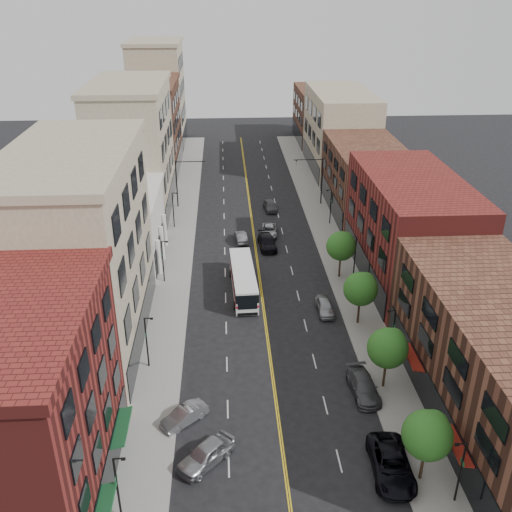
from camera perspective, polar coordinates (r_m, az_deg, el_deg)
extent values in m
plane|color=black|center=(46.64, 2.32, -16.47)|extent=(220.00, 220.00, 0.00)
cube|color=gray|center=(76.26, -7.68, 1.42)|extent=(4.00, 110.00, 0.15)
cube|color=gray|center=(77.25, 7.28, 1.77)|extent=(4.00, 110.00, 0.15)
cube|color=maroon|center=(39.61, -22.74, -14.59)|extent=(10.00, 16.00, 14.00)
cube|color=gray|center=(53.94, -17.15, 0.13)|extent=(10.00, 22.00, 18.00)
cube|color=silver|center=(71.99, -13.63, 2.78)|extent=(10.00, 14.00, 8.00)
cube|color=gray|center=(86.26, -12.19, 10.30)|extent=(10.00, 20.00, 18.00)
cube|color=#542F21|center=(105.83, -10.63, 12.45)|extent=(10.00, 20.00, 15.00)
cube|color=gray|center=(122.84, -9.78, 15.55)|extent=(10.00, 16.00, 20.00)
cube|color=#542F21|center=(47.99, 23.41, -9.96)|extent=(10.00, 26.00, 10.00)
cube|color=maroon|center=(66.86, 15.10, 2.65)|extent=(10.00, 22.00, 12.00)
cube|color=#542F21|center=(86.07, 10.94, 7.59)|extent=(10.00, 20.00, 10.00)
cube|color=gray|center=(105.24, 8.38, 12.26)|extent=(10.00, 22.00, 14.00)
cube|color=#542F21|center=(124.74, 6.56, 13.79)|extent=(10.00, 18.00, 11.00)
cylinder|color=black|center=(43.25, 16.28, -19.38)|extent=(0.22, 0.22, 2.50)
sphere|color=#275E1A|center=(41.46, 16.75, -16.79)|extent=(3.40, 3.40, 3.40)
sphere|color=#275E1A|center=(41.56, 17.34, -15.82)|extent=(2.04, 2.04, 2.04)
cylinder|color=black|center=(50.35, 12.72, -11.43)|extent=(0.22, 0.22, 2.50)
sphere|color=#275E1A|center=(48.82, 13.02, -8.96)|extent=(3.40, 3.40, 3.40)
sphere|color=#275E1A|center=(48.99, 13.52, -8.17)|extent=(2.04, 2.04, 2.04)
cylinder|color=black|center=(58.31, 10.21, -5.52)|extent=(0.22, 0.22, 2.50)
sphere|color=#275E1A|center=(56.99, 10.42, -3.25)|extent=(3.40, 3.40, 3.40)
sphere|color=#275E1A|center=(57.21, 10.86, -2.59)|extent=(2.04, 2.04, 2.04)
cylinder|color=black|center=(66.82, 8.36, -1.07)|extent=(0.22, 0.22, 2.50)
sphere|color=#275E1A|center=(65.67, 8.51, 0.99)|extent=(3.40, 3.40, 3.40)
sphere|color=#275E1A|center=(65.92, 8.90, 1.55)|extent=(2.04, 2.04, 2.04)
cylinder|color=black|center=(39.62, -13.69, -21.65)|extent=(0.14, 0.14, 5.00)
cylinder|color=black|center=(37.77, -13.55, -19.09)|extent=(0.70, 0.10, 0.10)
cube|color=black|center=(37.76, -13.15, -19.16)|extent=(0.28, 0.14, 0.14)
cube|color=#19592D|center=(38.97, -13.83, -20.75)|extent=(0.04, 0.55, 0.35)
cylinder|color=black|center=(51.62, -10.87, -8.49)|extent=(0.14, 0.14, 5.00)
cylinder|color=black|center=(50.22, -10.71, -6.13)|extent=(0.70, 0.10, 0.10)
cube|color=black|center=(50.21, -10.42, -6.18)|extent=(0.28, 0.14, 0.14)
cube|color=#19592D|center=(51.12, -10.96, -7.66)|extent=(0.04, 0.55, 0.35)
cylinder|color=black|center=(65.36, -9.29, -0.55)|extent=(0.14, 0.14, 5.00)
cylinder|color=black|center=(64.26, -9.14, 1.45)|extent=(0.70, 0.10, 0.10)
cube|color=black|center=(64.25, -8.91, 1.42)|extent=(0.28, 0.14, 0.14)
cube|color=#19592D|center=(64.97, -9.35, 0.16)|extent=(0.04, 0.55, 0.35)
cylinder|color=black|center=(79.95, -8.28, 4.56)|extent=(0.14, 0.14, 5.00)
cylinder|color=black|center=(79.05, -8.14, 6.26)|extent=(0.70, 0.10, 0.10)
cube|color=black|center=(79.04, -7.95, 6.23)|extent=(0.28, 0.14, 0.14)
cube|color=#19592D|center=(79.63, -8.32, 5.17)|extent=(0.04, 0.55, 0.35)
cylinder|color=black|center=(41.66, 19.75, -19.72)|extent=(0.14, 0.14, 5.00)
cylinder|color=black|center=(39.85, 19.82, -17.26)|extent=(0.70, 0.10, 0.10)
cube|color=black|center=(39.79, 19.46, -17.36)|extent=(0.28, 0.14, 0.14)
cube|color=#19592D|center=(41.05, 19.94, -18.83)|extent=(0.04, 0.55, 0.35)
cylinder|color=black|center=(53.21, 13.52, -7.63)|extent=(0.14, 0.14, 5.00)
cylinder|color=black|center=(51.80, 13.43, -5.35)|extent=(0.70, 0.10, 0.10)
cube|color=black|center=(51.76, 13.16, -5.41)|extent=(0.28, 0.14, 0.14)
cube|color=#19592D|center=(52.73, 13.62, -6.82)|extent=(0.04, 0.55, 0.35)
cylinder|color=black|center=(66.62, 9.86, -0.07)|extent=(0.14, 0.14, 5.00)
cylinder|color=black|center=(65.50, 9.73, 1.89)|extent=(0.70, 0.10, 0.10)
cube|color=black|center=(65.47, 9.51, 1.85)|extent=(0.28, 0.14, 0.14)
cube|color=#19592D|center=(66.24, 9.92, 0.63)|extent=(0.04, 0.55, 0.35)
cylinder|color=black|center=(80.98, 7.47, 4.90)|extent=(0.14, 0.14, 5.00)
cylinder|color=black|center=(80.06, 7.33, 6.57)|extent=(0.70, 0.10, 0.10)
cube|color=black|center=(80.03, 7.15, 6.53)|extent=(0.28, 0.14, 0.14)
cube|color=#19592D|center=(80.66, 7.51, 5.50)|extent=(0.04, 0.55, 0.35)
cylinder|color=black|center=(87.07, -7.94, 7.16)|extent=(0.18, 0.18, 7.20)
cylinder|color=black|center=(85.89, -6.59, 9.35)|extent=(4.40, 0.12, 0.12)
imported|color=black|center=(85.92, -5.37, 9.14)|extent=(0.15, 0.18, 0.90)
cylinder|color=black|center=(88.02, 6.60, 7.44)|extent=(0.18, 0.18, 7.20)
cylinder|color=black|center=(86.66, 5.26, 9.57)|extent=(4.40, 0.12, 0.12)
imported|color=black|center=(86.53, 4.06, 9.31)|extent=(0.15, 0.18, 0.90)
cube|color=silver|center=(63.11, -1.28, -2.37)|extent=(2.84, 11.04, 2.65)
cube|color=black|center=(62.81, -1.29, -1.86)|extent=(2.87, 11.08, 0.96)
cube|color=red|center=(63.24, -1.28, -2.59)|extent=(2.87, 11.08, 0.20)
cube|color=black|center=(58.23, -0.85, -4.73)|extent=(2.01, 0.15, 1.46)
cylinder|color=black|center=(60.40, -2.14, -4.95)|extent=(0.29, 0.89, 0.88)
cylinder|color=black|center=(60.56, 0.14, -4.84)|extent=(0.29, 0.89, 0.88)
cylinder|color=black|center=(66.76, -2.55, -1.75)|extent=(0.29, 0.89, 0.88)
cylinder|color=black|center=(66.91, -0.49, -1.65)|extent=(0.29, 0.89, 0.88)
imported|color=#96989D|center=(43.37, -5.00, -19.12)|extent=(4.69, 4.68, 1.61)
imported|color=#96979D|center=(46.69, -7.17, -15.56)|extent=(3.92, 3.62, 1.31)
imported|color=black|center=(43.59, 13.38, -19.59)|extent=(3.04, 6.02, 1.63)
imported|color=#49494E|center=(49.76, 10.69, -12.70)|extent=(2.36, 5.18, 1.47)
imported|color=#9A9DA1|center=(60.07, 6.91, -5.05)|extent=(1.72, 4.10, 1.39)
imported|color=#4C4C51|center=(75.61, -1.51, 1.91)|extent=(1.79, 4.06, 1.29)
imported|color=black|center=(73.81, 1.11, 1.38)|extent=(2.50, 5.36, 1.51)
imported|color=#B3B5BB|center=(77.60, 1.32, 2.56)|extent=(2.56, 4.80, 1.28)
imported|color=#47464B|center=(86.12, 1.43, 5.05)|extent=(2.13, 4.44, 1.46)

